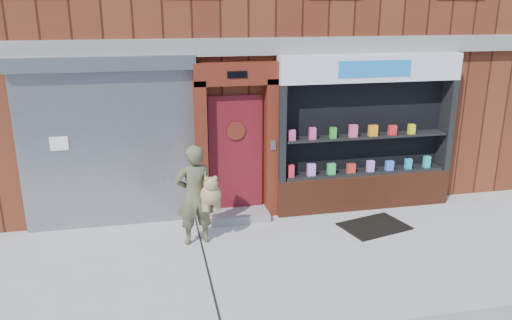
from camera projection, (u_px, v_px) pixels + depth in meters
name	position (u px, v px, depth m)	size (l,w,h in m)	color
ground	(304.00, 258.00, 7.92)	(80.00, 80.00, 0.00)	#9E9E99
shutter_bay	(108.00, 134.00, 8.61)	(3.10, 0.30, 3.04)	gray
red_door_bay	(237.00, 142.00, 9.08)	(1.52, 0.58, 2.90)	#5E1C10
pharmacy_bay	(365.00, 140.00, 9.56)	(3.50, 0.41, 3.00)	maroon
woman	(196.00, 195.00, 8.18)	(0.76, 0.55, 1.71)	brown
doormat	(374.00, 226.00, 9.03)	(1.14, 0.80, 0.03)	black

